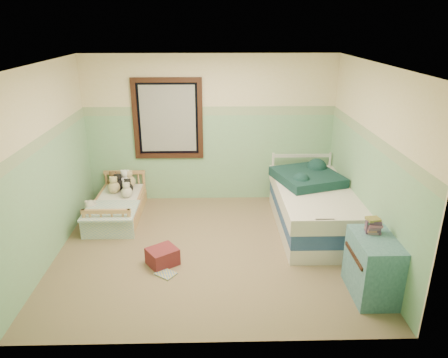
{
  "coord_description": "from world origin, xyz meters",
  "views": [
    {
      "loc": [
        0.07,
        -5.06,
        2.99
      ],
      "look_at": [
        0.2,
        0.35,
        0.91
      ],
      "focal_mm": 33.28,
      "sensor_mm": 36.0,
      "label": 1
    }
  ],
  "objects_px": {
    "toddler_bed_frame": "(118,212)",
    "plush_floor_tan": "(97,218)",
    "plush_floor_cream": "(92,216)",
    "twin_bed_frame": "(312,222)",
    "red_pillow": "(163,256)",
    "dresser": "(373,267)",
    "floor_book": "(166,274)"
  },
  "relations": [
    {
      "from": "toddler_bed_frame",
      "to": "plush_floor_cream",
      "type": "xyz_separation_m",
      "value": [
        -0.35,
        -0.24,
        0.04
      ]
    },
    {
      "from": "red_pillow",
      "to": "plush_floor_cream",
      "type": "bearing_deg",
      "value": 136.3
    },
    {
      "from": "dresser",
      "to": "floor_book",
      "type": "bearing_deg",
      "value": 169.67
    },
    {
      "from": "twin_bed_frame",
      "to": "plush_floor_tan",
      "type": "bearing_deg",
      "value": 176.37
    },
    {
      "from": "toddler_bed_frame",
      "to": "plush_floor_tan",
      "type": "relative_size",
      "value": 6.55
    },
    {
      "from": "plush_floor_tan",
      "to": "twin_bed_frame",
      "type": "distance_m",
      "value": 3.33
    },
    {
      "from": "toddler_bed_frame",
      "to": "plush_floor_tan",
      "type": "distance_m",
      "value": 0.38
    },
    {
      "from": "plush_floor_cream",
      "to": "dresser",
      "type": "distance_m",
      "value": 4.16
    },
    {
      "from": "plush_floor_cream",
      "to": "twin_bed_frame",
      "type": "height_order",
      "value": "plush_floor_cream"
    },
    {
      "from": "plush_floor_tan",
      "to": "twin_bed_frame",
      "type": "xyz_separation_m",
      "value": [
        3.32,
        -0.21,
        0.0
      ]
    },
    {
      "from": "toddler_bed_frame",
      "to": "dresser",
      "type": "relative_size",
      "value": 1.97
    },
    {
      "from": "red_pillow",
      "to": "plush_floor_tan",
      "type": "bearing_deg",
      "value": 134.95
    },
    {
      "from": "twin_bed_frame",
      "to": "dresser",
      "type": "distance_m",
      "value": 1.68
    },
    {
      "from": "plush_floor_tan",
      "to": "floor_book",
      "type": "relative_size",
      "value": 0.91
    },
    {
      "from": "toddler_bed_frame",
      "to": "plush_floor_cream",
      "type": "bearing_deg",
      "value": -145.38
    },
    {
      "from": "plush_floor_cream",
      "to": "plush_floor_tan",
      "type": "bearing_deg",
      "value": -14.82
    },
    {
      "from": "plush_floor_cream",
      "to": "red_pillow",
      "type": "height_order",
      "value": "plush_floor_cream"
    },
    {
      "from": "red_pillow",
      "to": "floor_book",
      "type": "relative_size",
      "value": 1.49
    },
    {
      "from": "plush_floor_cream",
      "to": "twin_bed_frame",
      "type": "bearing_deg",
      "value": -3.89
    },
    {
      "from": "plush_floor_cream",
      "to": "floor_book",
      "type": "bearing_deg",
      "value": -47.77
    },
    {
      "from": "twin_bed_frame",
      "to": "red_pillow",
      "type": "relative_size",
      "value": 5.76
    },
    {
      "from": "dresser",
      "to": "twin_bed_frame",
      "type": "bearing_deg",
      "value": 100.88
    },
    {
      "from": "plush_floor_tan",
      "to": "red_pillow",
      "type": "relative_size",
      "value": 0.61
    },
    {
      "from": "plush_floor_cream",
      "to": "dresser",
      "type": "bearing_deg",
      "value": -26.66
    },
    {
      "from": "toddler_bed_frame",
      "to": "red_pillow",
      "type": "distance_m",
      "value": 1.67
    },
    {
      "from": "red_pillow",
      "to": "dresser",
      "type": "bearing_deg",
      "value": -15.52
    },
    {
      "from": "red_pillow",
      "to": "twin_bed_frame",
      "type": "bearing_deg",
      "value": 23.51
    },
    {
      "from": "plush_floor_cream",
      "to": "plush_floor_tan",
      "type": "distance_m",
      "value": 0.08
    },
    {
      "from": "plush_floor_cream",
      "to": "plush_floor_tan",
      "type": "xyz_separation_m",
      "value": [
        0.08,
        -0.02,
        -0.03
      ]
    },
    {
      "from": "toddler_bed_frame",
      "to": "red_pillow",
      "type": "bearing_deg",
      "value": -58.21
    },
    {
      "from": "floor_book",
      "to": "plush_floor_cream",
      "type": "bearing_deg",
      "value": 168.59
    },
    {
      "from": "toddler_bed_frame",
      "to": "red_pillow",
      "type": "relative_size",
      "value": 3.97
    }
  ]
}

